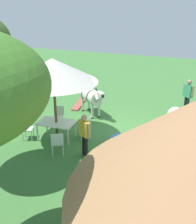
# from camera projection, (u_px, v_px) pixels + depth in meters

# --- Properties ---
(ground_plane) EXTENTS (36.00, 36.00, 0.00)m
(ground_plane) POSITION_uv_depth(u_px,v_px,m) (119.00, 131.00, 11.31)
(ground_plane) COLOR #3E7437
(shade_umbrella) EXTENTS (3.36, 3.36, 3.28)m
(shade_umbrella) POSITION_uv_depth(u_px,v_px,m) (53.00, 70.00, 9.63)
(shade_umbrella) COLOR brown
(shade_umbrella) RESTS_ON ground_plane
(patio_dining_table) EXTENTS (1.52, 1.02, 0.74)m
(patio_dining_table) POSITION_uv_depth(u_px,v_px,m) (56.00, 124.00, 10.46)
(patio_dining_table) COLOR white
(patio_dining_table) RESTS_ON ground_plane
(patio_chair_east_end) EXTENTS (0.58, 0.57, 0.90)m
(patio_chair_east_end) POSITION_uv_depth(u_px,v_px,m) (59.00, 115.00, 11.67)
(patio_chair_east_end) COLOR silver
(patio_chair_east_end) RESTS_ON ground_plane
(patio_chair_near_hut) EXTENTS (0.56, 0.57, 0.90)m
(patio_chair_near_hut) POSITION_uv_depth(u_px,v_px,m) (25.00, 127.00, 10.50)
(patio_chair_near_hut) COLOR silver
(patio_chair_near_hut) RESTS_ON ground_plane
(patio_chair_near_lawn) EXTENTS (0.59, 0.59, 0.90)m
(patio_chair_near_lawn) POSITION_uv_depth(u_px,v_px,m) (57.00, 142.00, 9.37)
(patio_chair_near_lawn) COLOR white
(patio_chair_near_lawn) RESTS_ON ground_plane
(patio_chair_west_end) EXTENTS (0.57, 0.58, 0.90)m
(patio_chair_west_end) POSITION_uv_depth(u_px,v_px,m) (88.00, 126.00, 10.59)
(patio_chair_west_end) COLOR silver
(patio_chair_west_end) RESTS_ON ground_plane
(guest_beside_umbrella) EXTENTS (0.53, 0.37, 1.60)m
(guest_beside_umbrella) POSITION_uv_depth(u_px,v_px,m) (85.00, 132.00, 9.15)
(guest_beside_umbrella) COLOR black
(guest_beside_umbrella) RESTS_ON ground_plane
(standing_watcher) EXTENTS (0.50, 0.47, 1.74)m
(standing_watcher) POSITION_uv_depth(u_px,v_px,m) (188.00, 93.00, 12.78)
(standing_watcher) COLOR black
(standing_watcher) RESTS_ON ground_plane
(striped_lounge_chair) EXTENTS (0.96, 0.86, 0.62)m
(striped_lounge_chair) POSITION_uv_depth(u_px,v_px,m) (120.00, 138.00, 10.25)
(striped_lounge_chair) COLOR #3275BD
(striped_lounge_chair) RESTS_ON ground_plane
(zebra_nearest_camera) EXTENTS (1.76, 1.54, 1.50)m
(zebra_nearest_camera) POSITION_uv_depth(u_px,v_px,m) (91.00, 96.00, 12.70)
(zebra_nearest_camera) COLOR silver
(zebra_nearest_camera) RESTS_ON ground_plane
(zebra_by_umbrella) EXTENTS (0.84, 2.37, 1.54)m
(zebra_by_umbrella) POSITION_uv_depth(u_px,v_px,m) (176.00, 124.00, 9.65)
(zebra_by_umbrella) COLOR silver
(zebra_by_umbrella) RESTS_ON ground_plane
(brick_patio_kerb) EXTENTS (0.91, 2.82, 0.08)m
(brick_patio_kerb) POSITION_uv_depth(u_px,v_px,m) (81.00, 101.00, 14.69)
(brick_patio_kerb) COLOR #A94B45
(brick_patio_kerb) RESTS_ON ground_plane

